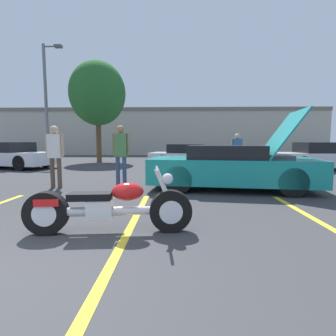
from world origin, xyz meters
TOP-DOWN VIEW (x-y plane):
  - parking_stripe_middle at (1.21, 1.26)m, footprint 0.12×5.87m
  - far_building at (0.00, 24.38)m, footprint 32.00×4.20m
  - light_pole at (-5.89, 14.03)m, footprint 1.21×0.28m
  - tree_background at (-3.03, 14.79)m, footprint 3.50×3.50m
  - motorcycle at (0.95, 1.67)m, footprint 2.39×0.70m
  - show_car_hood_open at (3.46, 5.21)m, footprint 4.60×2.43m
  - parked_car_left_row at (-6.14, 10.55)m, footprint 4.54×2.78m
  - parked_car_right_row at (8.77, 10.21)m, footprint 4.54×1.80m
  - parked_car_mid_row at (2.62, 11.83)m, footprint 4.33×2.62m
  - spectator_near_motorcycle at (-1.49, 5.29)m, footprint 0.52×0.23m
  - spectator_midground at (0.28, 5.74)m, footprint 0.52×0.23m
  - spectator_far_lot at (4.41, 8.77)m, footprint 0.52×0.21m

SIDE VIEW (x-z plane):
  - parking_stripe_middle at x=1.21m, z-range 0.00..0.01m
  - motorcycle at x=0.95m, z-range -0.09..0.85m
  - parked_car_mid_row at x=2.62m, z-range -0.03..1.13m
  - parked_car_right_row at x=8.77m, z-range -0.03..1.23m
  - parked_car_left_row at x=-6.14m, z-range -0.03..1.24m
  - show_car_hood_open at x=3.46m, z-range -0.45..1.68m
  - spectator_far_lot at x=4.41m, z-range 0.15..1.77m
  - spectator_near_motorcycle at x=-1.49m, z-range 0.17..1.92m
  - spectator_midground at x=0.28m, z-range 0.18..1.96m
  - far_building at x=0.00m, z-range 0.14..4.54m
  - light_pole at x=-5.89m, z-range 0.38..7.45m
  - tree_background at x=-3.03m, z-range 1.14..7.48m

